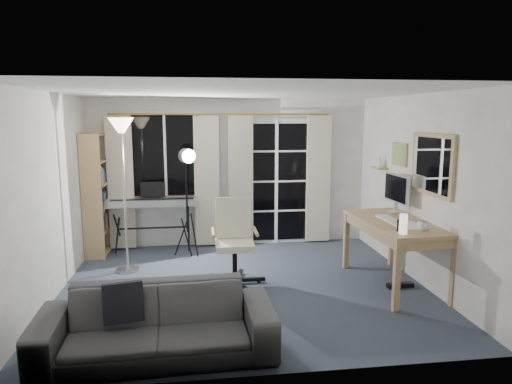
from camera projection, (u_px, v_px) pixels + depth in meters
floor at (244, 287)px, 5.74m from camera, size 4.50×4.00×0.02m
window at (165, 155)px, 7.28m from camera, size 1.20×0.08×1.40m
french_door at (276, 183)px, 7.60m from camera, size 1.32×0.09×2.11m
curtains at (223, 180)px, 7.38m from camera, size 3.60×0.07×2.13m
bookshelf at (95, 197)px, 7.06m from camera, size 0.30×0.87×1.87m
torchiere_lamp at (122, 149)px, 6.06m from camera, size 0.40×0.40×2.10m
keyboard_piano at (153, 203)px, 7.11m from camera, size 1.42×0.70×1.03m
studio_light at (187, 169)px, 6.74m from camera, size 0.39×0.39×1.69m
office_chair at (234, 233)px, 5.86m from camera, size 0.72×0.76×1.09m
desk at (395, 229)px, 5.68m from camera, size 0.86×1.60×0.84m
monitor at (396, 190)px, 6.08m from camera, size 0.21×0.60×0.52m
desk_clutter at (399, 240)px, 5.44m from camera, size 0.47×0.96×1.06m
mug at (424, 225)px, 5.18m from camera, size 0.14×0.11×0.14m
wall_mirror at (432, 165)px, 5.43m from camera, size 0.04×0.94×0.74m
framed_print at (399, 154)px, 6.31m from camera, size 0.03×0.42×0.32m
wall_shelf at (380, 164)px, 6.82m from camera, size 0.16×0.30×0.18m
sofa at (156, 312)px, 4.03m from camera, size 2.10×0.67×0.81m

